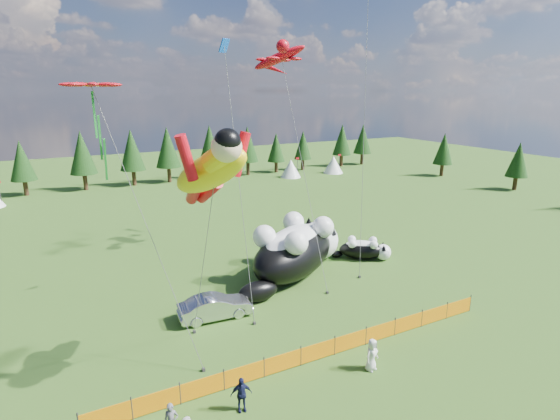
% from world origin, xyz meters
% --- Properties ---
extents(ground, '(160.00, 160.00, 0.00)m').
position_xyz_m(ground, '(0.00, 0.00, 0.00)').
color(ground, '#133309').
rests_on(ground, ground).
extents(safety_fence, '(22.06, 0.06, 1.10)m').
position_xyz_m(safety_fence, '(0.00, -3.00, 0.50)').
color(safety_fence, '#262626').
rests_on(safety_fence, ground).
extents(tree_line, '(90.00, 4.00, 8.00)m').
position_xyz_m(tree_line, '(0.00, 45.00, 4.00)').
color(tree_line, black).
rests_on(tree_line, ground).
extents(festival_tents, '(50.00, 3.20, 2.80)m').
position_xyz_m(festival_tents, '(11.00, 40.00, 1.40)').
color(festival_tents, white).
rests_on(festival_tents, ground).
extents(cat_large, '(10.51, 8.00, 4.20)m').
position_xyz_m(cat_large, '(4.39, 6.89, 2.00)').
color(cat_large, black).
rests_on(cat_large, ground).
extents(cat_small, '(4.22, 3.46, 1.74)m').
position_xyz_m(cat_small, '(10.68, 7.00, 0.83)').
color(cat_small, black).
rests_on(cat_small, ground).
extents(car, '(4.44, 1.78, 1.44)m').
position_xyz_m(car, '(-3.17, 3.43, 0.72)').
color(car, silver).
rests_on(car, ground).
extents(spectator_c, '(1.01, 0.66, 1.58)m').
position_xyz_m(spectator_c, '(-4.80, -4.56, 0.79)').
color(spectator_c, '#141839').
rests_on(spectator_c, ground).
extents(spectator_e, '(0.92, 0.73, 1.64)m').
position_xyz_m(spectator_e, '(1.88, -4.86, 0.82)').
color(spectator_e, silver).
rests_on(spectator_e, ground).
extents(superhero_kite, '(6.03, 7.56, 12.47)m').
position_xyz_m(superhero_kite, '(-4.91, -2.04, 9.90)').
color(superhero_kite, yellow).
rests_on(superhero_kite, ground).
extents(gecko_kite, '(6.59, 13.25, 18.30)m').
position_xyz_m(gecko_kite, '(5.91, 12.72, 15.61)').
color(gecko_kite, red).
rests_on(gecko_kite, ground).
extents(flower_kite, '(4.96, 6.08, 14.33)m').
position_xyz_m(flower_kite, '(-8.67, 3.15, 13.22)').
color(flower_kite, red).
rests_on(flower_kite, ground).
extents(diamond_kite_a, '(1.08, 3.95, 16.40)m').
position_xyz_m(diamond_kite_a, '(-1.41, 5.05, 14.89)').
color(diamond_kite_a, blue).
rests_on(diamond_kite_a, ground).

